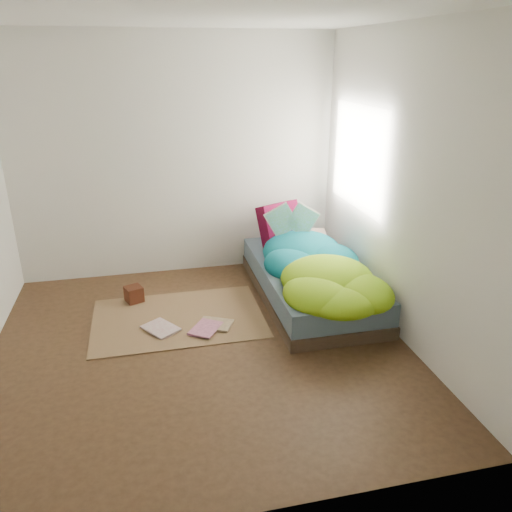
# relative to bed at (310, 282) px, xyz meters

# --- Properties ---
(ground) EXTENTS (3.50, 3.50, 0.00)m
(ground) POSITION_rel_bed_xyz_m (-1.22, -0.72, -0.17)
(ground) COLOR #3B2716
(ground) RESTS_ON ground
(room_walls) EXTENTS (3.54, 3.54, 2.62)m
(room_walls) POSITION_rel_bed_xyz_m (-1.21, -0.71, 1.46)
(room_walls) COLOR silver
(room_walls) RESTS_ON ground
(bed) EXTENTS (1.00, 2.00, 0.34)m
(bed) POSITION_rel_bed_xyz_m (0.00, 0.00, 0.00)
(bed) COLOR #37281E
(bed) RESTS_ON ground
(duvet) EXTENTS (0.96, 1.84, 0.34)m
(duvet) POSITION_rel_bed_xyz_m (0.00, -0.22, 0.34)
(duvet) COLOR #08567A
(duvet) RESTS_ON bed
(rug) EXTENTS (1.60, 1.10, 0.01)m
(rug) POSITION_rel_bed_xyz_m (-1.37, -0.17, -0.16)
(rug) COLOR brown
(rug) RESTS_ON ground
(pillow_floral) EXTENTS (0.60, 0.42, 0.12)m
(pillow_floral) POSITION_rel_bed_xyz_m (0.11, 0.61, 0.23)
(pillow_floral) COLOR beige
(pillow_floral) RESTS_ON bed
(pillow_magenta) EXTENTS (0.51, 0.35, 0.49)m
(pillow_magenta) POSITION_rel_bed_xyz_m (-0.14, 0.65, 0.42)
(pillow_magenta) COLOR #460429
(pillow_magenta) RESTS_ON bed
(open_book) EXTENTS (0.48, 0.18, 0.28)m
(open_book) POSITION_rel_bed_xyz_m (-0.09, 0.39, 0.65)
(open_book) COLOR #2F832A
(open_book) RESTS_ON duvet
(wooden_box) EXTENTS (0.21, 0.21, 0.16)m
(wooden_box) POSITION_rel_bed_xyz_m (-1.78, 0.28, -0.08)
(wooden_box) COLOR #3C190D
(wooden_box) RESTS_ON rug
(floor_book_a) EXTENTS (0.38, 0.40, 0.02)m
(floor_book_a) POSITION_rel_bed_xyz_m (-1.64, -0.43, -0.14)
(floor_book_a) COLOR silver
(floor_book_a) RESTS_ON rug
(floor_book_b) EXTENTS (0.36, 0.38, 0.03)m
(floor_book_b) POSITION_rel_bed_xyz_m (-1.24, -0.40, -0.14)
(floor_book_b) COLOR pink
(floor_book_b) RESTS_ON rug
(floor_book_c) EXTENTS (0.37, 0.34, 0.02)m
(floor_book_c) POSITION_rel_bed_xyz_m (-1.10, -0.49, -0.14)
(floor_book_c) COLOR tan
(floor_book_c) RESTS_ON rug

